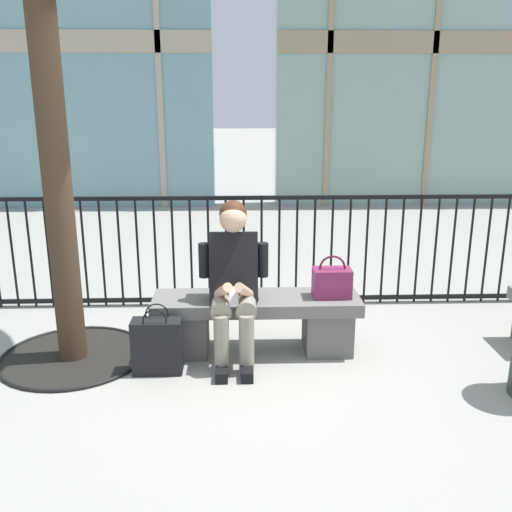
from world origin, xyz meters
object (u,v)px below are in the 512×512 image
seated_person_with_phone (234,278)px  stone_bench (256,318)px  shopping_bag (157,346)px  handbag_on_bench (332,282)px

seated_person_with_phone → stone_bench: bearing=36.6°
stone_bench → shopping_bag: 0.81m
stone_bench → handbag_on_bench: size_ratio=4.84×
stone_bench → seated_person_with_phone: seated_person_with_phone is taller
shopping_bag → handbag_on_bench: bearing=14.1°
stone_bench → shopping_bag: shopping_bag is taller
shopping_bag → stone_bench: bearing=24.9°
seated_person_with_phone → handbag_on_bench: size_ratio=3.67×
seated_person_with_phone → handbag_on_bench: bearing=8.9°
handbag_on_bench → shopping_bag: handbag_on_bench is taller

